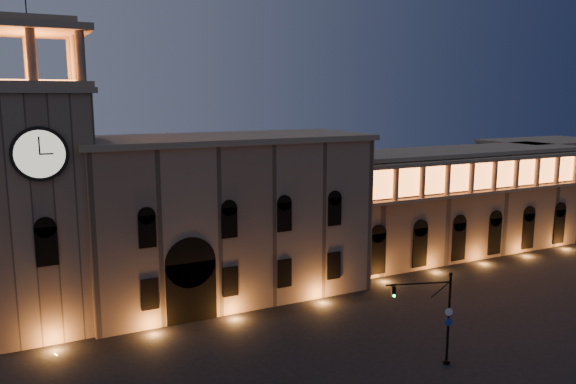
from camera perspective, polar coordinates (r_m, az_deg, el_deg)
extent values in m
plane|color=black|center=(46.74, 6.41, -18.08)|extent=(160.00, 160.00, 0.00)
cube|color=#7A634F|center=(61.65, -6.21, -2.73)|extent=(30.00, 12.00, 17.00)
cube|color=gray|center=(60.37, -6.37, 5.45)|extent=(30.80, 12.80, 0.60)
cube|color=black|center=(56.42, -9.96, -9.83)|extent=(5.00, 1.40, 6.00)
cylinder|color=black|center=(55.49, -10.05, -6.91)|extent=(5.00, 1.40, 5.00)
cube|color=orange|center=(56.31, -9.90, -10.09)|extent=(4.20, 0.20, 5.00)
cube|color=#7A634F|center=(56.59, -23.74, -2.06)|extent=(9.00, 9.00, 22.00)
cube|color=gray|center=(55.55, -24.54, 9.38)|extent=(9.80, 9.80, 0.50)
cylinder|color=black|center=(51.10, -23.91, 3.56)|extent=(4.60, 0.35, 4.60)
cylinder|color=beige|center=(50.96, -23.91, 3.54)|extent=(4.00, 0.12, 4.00)
cube|color=gray|center=(55.56, -24.58, 9.89)|extent=(9.40, 9.40, 0.50)
cube|color=orange|center=(55.57, -24.60, 10.20)|extent=(6.80, 6.80, 0.15)
cylinder|color=gray|center=(51.86, -24.60, 12.57)|extent=(0.76, 0.76, 4.20)
cylinder|color=gray|center=(52.17, -20.33, 12.82)|extent=(0.76, 0.76, 4.20)
cylinder|color=gray|center=(59.44, -24.89, 12.08)|extent=(0.76, 0.76, 4.20)
cylinder|color=gray|center=(59.71, -21.17, 12.31)|extent=(0.76, 0.76, 4.20)
cylinder|color=gray|center=(55.94, -20.78, 12.55)|extent=(0.76, 0.76, 4.20)
cube|color=gray|center=(55.84, -24.93, 14.76)|extent=(9.80, 9.80, 0.60)
cube|color=gray|center=(55.91, -24.98, 15.37)|extent=(7.50, 7.50, 0.60)
cube|color=#755E4B|center=(81.50, 16.29, -1.08)|extent=(40.00, 10.00, 14.00)
cube|color=gray|center=(80.50, 16.54, 4.00)|extent=(40.60, 10.60, 0.50)
cube|color=gray|center=(77.24, 19.13, -0.08)|extent=(40.00, 1.20, 0.40)
cube|color=gray|center=(76.66, 19.31, 3.09)|extent=(40.00, 1.40, 0.50)
cube|color=orange|center=(77.30, 18.93, 1.59)|extent=(38.00, 0.15, 3.60)
cylinder|color=gray|center=(65.33, 8.11, 0.61)|extent=(0.70, 0.70, 4.00)
cylinder|color=gray|center=(67.66, 10.90, 0.85)|extent=(0.70, 0.70, 4.00)
cylinder|color=gray|center=(70.15, 13.50, 1.07)|extent=(0.70, 0.70, 4.00)
cylinder|color=gray|center=(72.77, 15.92, 1.27)|extent=(0.70, 0.70, 4.00)
cylinder|color=gray|center=(75.51, 18.16, 1.45)|extent=(0.70, 0.70, 4.00)
cylinder|color=gray|center=(78.35, 20.25, 1.62)|extent=(0.70, 0.70, 4.00)
cylinder|color=gray|center=(81.30, 22.19, 1.78)|extent=(0.70, 0.70, 4.00)
cylinder|color=gray|center=(84.33, 23.99, 1.92)|extent=(0.70, 0.70, 4.00)
cylinder|color=gray|center=(87.44, 25.66, 2.05)|extent=(0.70, 0.70, 4.00)
cylinder|color=gray|center=(90.62, 27.22, 2.17)|extent=(0.70, 0.70, 4.00)
cube|color=#755E4B|center=(104.43, 24.58, 0.74)|extent=(20.00, 12.00, 14.00)
cylinder|color=black|center=(48.55, 15.98, -12.40)|extent=(0.22, 0.22, 7.56)
cylinder|color=black|center=(50.01, 15.78, -16.25)|extent=(0.60, 0.60, 0.32)
sphere|color=black|center=(47.25, 16.21, -8.02)|extent=(0.30, 0.30, 0.30)
cylinder|color=black|center=(46.40, 13.10, -9.05)|extent=(5.18, 1.78, 0.13)
cube|color=black|center=(45.88, 10.66, -9.89)|extent=(0.40, 0.39, 0.92)
cylinder|color=#0CE53F|center=(45.83, 10.72, -10.32)|extent=(0.21, 0.14, 0.19)
cylinder|color=silver|center=(48.13, 16.04, -11.63)|extent=(0.63, 0.24, 0.65)
cylinder|color=navy|center=(48.44, 15.99, -12.59)|extent=(0.63, 0.24, 0.65)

